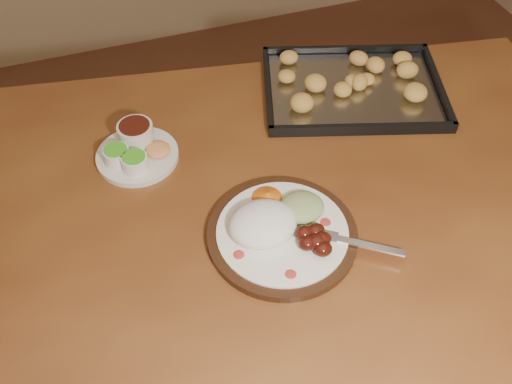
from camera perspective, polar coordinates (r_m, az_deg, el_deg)
name	(u,v)px	position (r m, az deg, el deg)	size (l,w,h in m)	color
dining_table	(253,231)	(1.20, -0.26, -3.91)	(1.63, 1.14, 0.75)	brown
dinner_plate	(280,228)	(1.05, 2.44, -3.67)	(0.33, 0.28, 0.06)	black
condiment_saucer	(136,149)	(1.22, -11.96, 4.20)	(0.17, 0.17, 0.06)	beige
baking_tray	(353,87)	(1.38, 9.66, 10.29)	(0.48, 0.41, 0.04)	black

